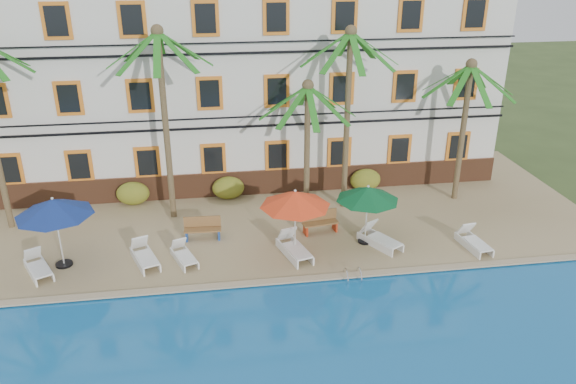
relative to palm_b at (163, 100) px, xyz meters
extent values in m
plane|color=#384C23|center=(3.39, -5.05, -5.51)|extent=(100.00, 100.00, 0.00)
cube|color=tan|center=(3.39, -0.05, -5.38)|extent=(30.00, 12.00, 0.25)
cube|color=tan|center=(3.39, -5.95, -5.23)|extent=(30.00, 0.35, 0.06)
cube|color=silver|center=(3.39, 4.95, -0.26)|extent=(25.00, 6.00, 10.00)
cube|color=brown|center=(3.39, 1.89, -4.66)|extent=(25.00, 0.12, 1.20)
cube|color=orange|center=(-7.11, 1.90, -3.36)|extent=(1.15, 0.10, 1.50)
cube|color=black|center=(-7.11, 1.85, -3.36)|extent=(0.85, 0.04, 1.20)
cube|color=orange|center=(-4.11, 1.90, -3.36)|extent=(1.15, 0.10, 1.50)
cube|color=black|center=(-4.11, 1.85, -3.36)|extent=(0.85, 0.04, 1.20)
cube|color=orange|center=(-1.11, 1.90, -3.36)|extent=(1.15, 0.10, 1.50)
cube|color=black|center=(-1.11, 1.85, -3.36)|extent=(0.85, 0.04, 1.20)
cube|color=orange|center=(1.89, 1.90, -3.36)|extent=(1.15, 0.10, 1.50)
cube|color=black|center=(1.89, 1.85, -3.36)|extent=(0.85, 0.04, 1.20)
cube|color=orange|center=(4.89, 1.90, -3.36)|extent=(1.15, 0.10, 1.50)
cube|color=black|center=(4.89, 1.85, -3.36)|extent=(0.85, 0.04, 1.20)
cube|color=orange|center=(7.89, 1.90, -3.36)|extent=(1.15, 0.10, 1.50)
cube|color=black|center=(7.89, 1.85, -3.36)|extent=(0.85, 0.04, 1.20)
cube|color=orange|center=(10.89, 1.90, -3.36)|extent=(1.15, 0.10, 1.50)
cube|color=black|center=(10.89, 1.85, -3.36)|extent=(0.85, 0.04, 1.20)
cube|color=orange|center=(13.89, 1.90, -3.36)|extent=(1.15, 0.10, 1.50)
cube|color=black|center=(13.89, 1.85, -3.36)|extent=(0.85, 0.04, 1.20)
cube|color=orange|center=(-4.11, 1.90, -0.26)|extent=(1.15, 0.10, 1.50)
cube|color=black|center=(-4.11, 1.85, -0.26)|extent=(0.85, 0.04, 1.20)
cube|color=orange|center=(-1.11, 1.90, -0.26)|extent=(1.15, 0.10, 1.50)
cube|color=black|center=(-1.11, 1.85, -0.26)|extent=(0.85, 0.04, 1.20)
cube|color=orange|center=(1.89, 1.90, -0.26)|extent=(1.15, 0.10, 1.50)
cube|color=black|center=(1.89, 1.85, -0.26)|extent=(0.85, 0.04, 1.20)
cube|color=orange|center=(4.89, 1.90, -0.26)|extent=(1.15, 0.10, 1.50)
cube|color=black|center=(4.89, 1.85, -0.26)|extent=(0.85, 0.04, 1.20)
cube|color=orange|center=(7.89, 1.90, -0.26)|extent=(1.15, 0.10, 1.50)
cube|color=black|center=(7.89, 1.85, -0.26)|extent=(0.85, 0.04, 1.20)
cube|color=orange|center=(10.89, 1.90, -0.26)|extent=(1.15, 0.10, 1.50)
cube|color=black|center=(10.89, 1.85, -0.26)|extent=(0.85, 0.04, 1.20)
cube|color=orange|center=(13.89, 1.90, -0.26)|extent=(1.15, 0.10, 1.50)
cube|color=black|center=(13.89, 1.85, -0.26)|extent=(0.85, 0.04, 1.20)
cube|color=orange|center=(-4.11, 1.90, 2.94)|extent=(1.15, 0.10, 1.50)
cube|color=black|center=(-4.11, 1.85, 2.94)|extent=(0.85, 0.04, 1.20)
cube|color=orange|center=(-1.11, 1.90, 2.94)|extent=(1.15, 0.10, 1.50)
cube|color=black|center=(-1.11, 1.85, 2.94)|extent=(0.85, 0.04, 1.20)
cube|color=orange|center=(1.89, 1.90, 2.94)|extent=(1.15, 0.10, 1.50)
cube|color=black|center=(1.89, 1.85, 2.94)|extent=(0.85, 0.04, 1.20)
cube|color=orange|center=(4.89, 1.90, 2.94)|extent=(1.15, 0.10, 1.50)
cube|color=black|center=(4.89, 1.85, 2.94)|extent=(0.85, 0.04, 1.20)
cube|color=orange|center=(7.89, 1.90, 2.94)|extent=(1.15, 0.10, 1.50)
cube|color=black|center=(7.89, 1.85, 2.94)|extent=(0.85, 0.04, 1.20)
cube|color=orange|center=(10.89, 1.90, 2.94)|extent=(1.15, 0.10, 1.50)
cube|color=black|center=(10.89, 1.85, 2.94)|extent=(0.85, 0.04, 1.20)
cube|color=orange|center=(13.89, 1.90, 2.94)|extent=(1.15, 0.10, 1.50)
cube|color=black|center=(13.89, 1.85, 2.94)|extent=(0.85, 0.04, 1.20)
cube|color=black|center=(3.39, 1.75, -1.81)|extent=(25.00, 0.08, 0.10)
cube|color=black|center=(3.39, 1.75, -1.36)|extent=(25.00, 0.08, 0.06)
cube|color=black|center=(3.39, 1.75, 1.49)|extent=(25.00, 0.08, 0.10)
cube|color=black|center=(3.39, 1.75, 1.94)|extent=(25.00, 0.08, 0.06)
cube|color=#1D6E1A|center=(-5.78, 0.01, 1.96)|extent=(2.09, 0.28, 1.42)
cube|color=#1D6E1A|center=(-6.08, 0.74, 1.96)|extent=(1.68, 1.68, 1.42)
cylinder|color=brown|center=(0.00, 0.00, -1.26)|extent=(0.26, 0.26, 7.99)
sphere|color=brown|center=(0.00, 0.00, 2.73)|extent=(0.50, 0.50, 0.50)
cube|color=#1D6E1A|center=(0.00, 1.04, 2.03)|extent=(0.28, 2.09, 1.42)
cube|color=#1D6E1A|center=(-0.73, 0.73, 2.03)|extent=(1.68, 1.68, 1.42)
cube|color=#1D6E1A|center=(-1.04, 0.00, 2.03)|extent=(2.09, 0.28, 1.42)
cube|color=#1D6E1A|center=(-0.73, -0.73, 2.03)|extent=(1.68, 1.68, 1.42)
cube|color=#1D6E1A|center=(0.00, -1.04, 2.03)|extent=(0.28, 2.09, 1.42)
cube|color=#1D6E1A|center=(0.73, -0.73, 2.03)|extent=(1.68, 1.68, 1.42)
cube|color=#1D6E1A|center=(1.04, 0.00, 2.03)|extent=(2.09, 0.28, 1.42)
cube|color=#1D6E1A|center=(0.73, 0.73, 2.03)|extent=(1.68, 1.68, 1.42)
cylinder|color=brown|center=(5.94, -0.11, -2.42)|extent=(0.26, 0.26, 5.68)
sphere|color=brown|center=(5.94, -0.11, 0.43)|extent=(0.50, 0.50, 0.50)
cube|color=#1D6E1A|center=(5.94, 0.92, -0.27)|extent=(0.28, 2.09, 1.42)
cube|color=#1D6E1A|center=(5.21, 0.62, -0.27)|extent=(1.68, 1.68, 1.42)
cube|color=#1D6E1A|center=(4.90, -0.11, -0.27)|extent=(2.09, 0.28, 1.42)
cube|color=#1D6E1A|center=(5.21, -0.85, -0.27)|extent=(1.68, 1.68, 1.42)
cube|color=#1D6E1A|center=(5.94, -1.15, -0.27)|extent=(0.28, 2.09, 1.42)
cube|color=#1D6E1A|center=(6.67, -0.85, -0.27)|extent=(1.68, 1.68, 1.42)
cube|color=#1D6E1A|center=(6.98, -0.11, -0.27)|extent=(2.09, 0.28, 1.42)
cube|color=#1D6E1A|center=(6.67, 0.62, -0.27)|extent=(1.68, 1.68, 1.42)
cylinder|color=brown|center=(7.69, -0.05, -1.35)|extent=(0.26, 0.26, 7.83)
sphere|color=brown|center=(7.69, -0.05, 2.57)|extent=(0.50, 0.50, 0.50)
cube|color=#1D6E1A|center=(7.69, 0.99, 1.87)|extent=(0.28, 2.09, 1.42)
cube|color=#1D6E1A|center=(6.96, 0.69, 1.87)|extent=(1.68, 1.68, 1.42)
cube|color=#1D6E1A|center=(6.66, -0.05, 1.87)|extent=(2.09, 0.28, 1.42)
cube|color=#1D6E1A|center=(6.96, -0.78, 1.87)|extent=(1.68, 1.68, 1.42)
cube|color=#1D6E1A|center=(7.69, -1.08, 1.87)|extent=(0.28, 2.09, 1.42)
cube|color=#1D6E1A|center=(8.43, -0.78, 1.87)|extent=(1.68, 1.68, 1.42)
cube|color=#1D6E1A|center=(8.73, -0.05, 1.87)|extent=(2.09, 0.28, 1.42)
cube|color=#1D6E1A|center=(8.43, 0.69, 1.87)|extent=(1.68, 1.68, 1.42)
cylinder|color=brown|center=(13.12, 0.02, -2.10)|extent=(0.26, 0.26, 6.33)
sphere|color=brown|center=(13.12, 0.02, 1.07)|extent=(0.50, 0.50, 0.50)
cube|color=#1D6E1A|center=(13.12, 1.06, 0.37)|extent=(0.28, 2.09, 1.42)
cube|color=#1D6E1A|center=(12.38, 0.76, 0.37)|extent=(1.68, 1.68, 1.42)
cube|color=#1D6E1A|center=(12.08, 0.02, 0.37)|extent=(2.09, 0.28, 1.42)
cube|color=#1D6E1A|center=(12.38, -0.71, 0.37)|extent=(1.68, 1.68, 1.42)
cube|color=#1D6E1A|center=(13.12, -1.01, 0.37)|extent=(0.28, 2.09, 1.42)
cube|color=#1D6E1A|center=(13.85, -0.71, 0.37)|extent=(1.68, 1.68, 1.42)
cube|color=#1D6E1A|center=(14.15, 0.02, 0.37)|extent=(2.09, 0.28, 1.42)
cube|color=#1D6E1A|center=(13.85, 0.76, 0.37)|extent=(1.68, 1.68, 1.42)
ellipsoid|color=#2D5B1A|center=(-1.87, 1.55, -4.71)|extent=(1.50, 0.90, 1.10)
ellipsoid|color=#2D5B1A|center=(2.51, 1.55, -4.71)|extent=(1.50, 0.90, 1.10)
ellipsoid|color=#2D5B1A|center=(9.17, 1.55, -4.71)|extent=(1.50, 0.90, 1.10)
cylinder|color=black|center=(-3.92, -3.62, -5.21)|extent=(0.63, 0.63, 0.09)
cylinder|color=silver|center=(-3.92, -3.62, -3.91)|extent=(0.06, 0.06, 2.69)
cone|color=navy|center=(-3.92, -3.62, -2.85)|extent=(2.80, 2.80, 0.62)
sphere|color=silver|center=(-3.92, -3.62, -2.51)|extent=(0.10, 0.10, 0.10)
cylinder|color=black|center=(4.80, -3.99, -5.21)|extent=(0.61, 0.61, 0.09)
cylinder|color=silver|center=(4.80, -3.99, -3.96)|extent=(0.06, 0.06, 2.60)
cone|color=red|center=(4.80, -3.99, -2.93)|extent=(2.70, 2.70, 0.59)
sphere|color=silver|center=(4.80, -3.99, -2.61)|extent=(0.10, 0.10, 0.10)
cylinder|color=black|center=(7.73, -3.55, -5.22)|extent=(0.56, 0.56, 0.08)
cylinder|color=silver|center=(7.73, -3.55, -4.06)|extent=(0.06, 0.06, 2.40)
cone|color=#0A5027|center=(7.73, -3.55, -3.10)|extent=(2.50, 2.50, 0.55)
sphere|color=silver|center=(7.73, -3.55, -2.80)|extent=(0.10, 0.10, 0.10)
cube|color=white|center=(-4.59, -4.32, -4.94)|extent=(1.11, 1.40, 0.06)
cube|color=white|center=(-4.99, -3.54, -4.72)|extent=(0.74, 0.69, 0.64)
cube|color=white|center=(-4.96, -4.24, -5.11)|extent=(0.89, 1.63, 0.29)
cube|color=white|center=(-4.44, -3.97, -5.11)|extent=(0.89, 1.63, 0.29)
cube|color=white|center=(-0.83, -4.14, -4.93)|extent=(1.04, 1.46, 0.06)
cube|color=white|center=(-1.15, -3.27, -4.69)|extent=(0.75, 0.67, 0.67)
cube|color=white|center=(-1.21, -4.01, -5.10)|extent=(0.72, 1.80, 0.31)
cube|color=white|center=(-0.63, -3.79, -5.10)|extent=(0.72, 1.80, 0.31)
cube|color=white|center=(0.62, -4.21, -4.97)|extent=(0.91, 1.28, 0.05)
cube|color=white|center=(0.34, -3.46, -4.76)|extent=(0.65, 0.59, 0.58)
cube|color=white|center=(0.29, -4.10, -5.12)|extent=(0.64, 1.57, 0.27)
cube|color=white|center=(0.79, -3.91, -5.12)|extent=(0.64, 1.57, 0.27)
cube|color=white|center=(4.82, -4.43, -4.91)|extent=(1.02, 1.55, 0.07)
cube|color=white|center=(4.55, -3.48, -4.66)|extent=(0.77, 0.68, 0.71)
cube|color=white|center=(4.43, -4.25, -5.09)|extent=(0.62, 1.96, 0.33)
cube|color=white|center=(5.06, -4.07, -5.09)|extent=(0.62, 1.96, 0.33)
cube|color=white|center=(8.38, -4.13, -4.92)|extent=(1.22, 1.49, 0.06)
cube|color=white|center=(7.92, -3.31, -4.68)|extent=(0.79, 0.75, 0.68)
cube|color=white|center=(7.98, -4.06, -5.10)|extent=(1.01, 1.72, 0.31)
cube|color=white|center=(8.52, -3.75, -5.10)|extent=(1.01, 1.72, 0.31)
cube|color=white|center=(11.90, -4.88, -4.94)|extent=(0.75, 1.34, 0.06)
cube|color=white|center=(11.78, -4.00, -4.72)|extent=(0.65, 0.54, 0.64)
cube|color=white|center=(11.58, -4.68, -5.11)|extent=(0.30, 1.81, 0.30)
cube|color=white|center=(12.16, -4.60, -5.11)|extent=(0.30, 1.81, 0.30)
cube|color=olive|center=(1.27, -2.33, -4.83)|extent=(1.52, 0.51, 0.06)
cube|color=olive|center=(1.27, -2.11, -4.56)|extent=(1.50, 0.12, 0.45)
cube|color=navy|center=(0.62, -2.30, -5.06)|extent=(0.10, 0.45, 0.40)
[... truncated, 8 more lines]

